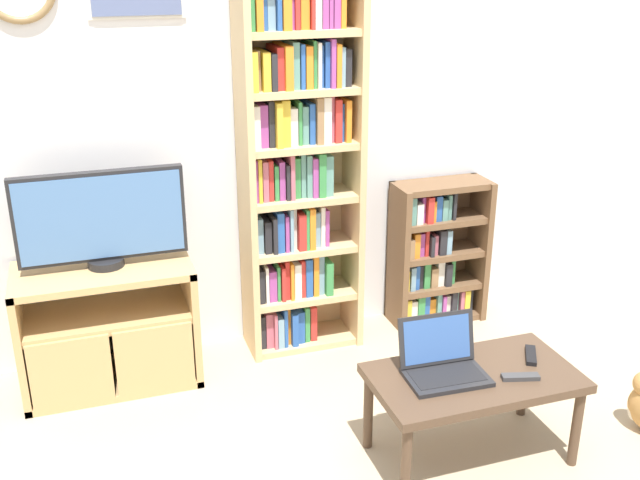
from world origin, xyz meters
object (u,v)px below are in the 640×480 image
tv_stand (109,327)px  bookshelf_tall (296,165)px  laptop (442,361)px  television (101,219)px  bookshelf_short (433,256)px  coffee_table (473,384)px  remote_far_from_laptop (520,377)px  remote_near_laptop (531,355)px

tv_stand → bookshelf_tall: bearing=6.4°
laptop → television: bearing=142.0°
television → laptop: television is taller
bookshelf_short → television: bearing=-176.8°
television → bookshelf_short: 1.95m
television → coffee_table: television is taller
coffee_table → remote_far_from_laptop: bearing=-30.6°
coffee_table → remote_near_laptop: bearing=8.3°
coffee_table → laptop: size_ratio=2.50×
remote_far_from_laptop → bookshelf_tall: bearing=39.1°
bookshelf_short → tv_stand: bearing=-175.8°
remote_near_laptop → television: bearing=-1.8°
bookshelf_tall → laptop: (0.29, -1.20, -0.57)m
tv_stand → remote_far_from_laptop: bearing=-37.1°
bookshelf_tall → bookshelf_short: bearing=1.4°
tv_stand → bookshelf_tall: size_ratio=0.43×
bookshelf_tall → remote_near_laptop: bearing=-58.8°
television → remote_near_laptop: television is taller
bookshelf_tall → bookshelf_short: 1.08m
coffee_table → laptop: laptop is taller
bookshelf_tall → tv_stand: bearing=-173.6°
bookshelf_short → remote_far_from_laptop: bookshelf_short is taller
television → remote_far_from_laptop: bearing=-38.2°
bookshelf_short → coffee_table: 1.35m
tv_stand → bookshelf_short: (1.91, 0.14, 0.08)m
remote_far_from_laptop → tv_stand: bearing=68.5°
tv_stand → remote_near_laptop: bearing=-31.5°
tv_stand → bookshelf_tall: bookshelf_tall is taller
television → coffee_table: (1.44, -1.17, -0.53)m
bookshelf_short → remote_near_laptop: 1.23m
remote_near_laptop → remote_far_from_laptop: (-0.15, -0.14, 0.00)m
tv_stand → remote_far_from_laptop: tv_stand is taller
tv_stand → remote_far_from_laptop: size_ratio=5.28×
tv_stand → television: size_ratio=1.07×
television → coffee_table: size_ratio=0.91×
television → bookshelf_short: bearing=3.2°
bookshelf_short → remote_far_from_laptop: size_ratio=5.25×
bookshelf_tall → laptop: bookshelf_tall is taller
bookshelf_short → remote_near_laptop: bearing=-96.0°
television → bookshelf_tall: 1.04m
remote_near_laptop → remote_far_from_laptop: size_ratio=0.96×
laptop → remote_far_from_laptop: 0.34m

